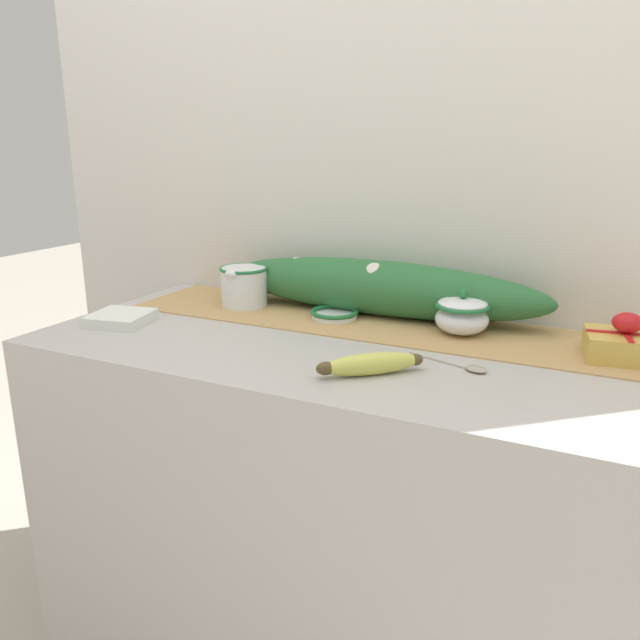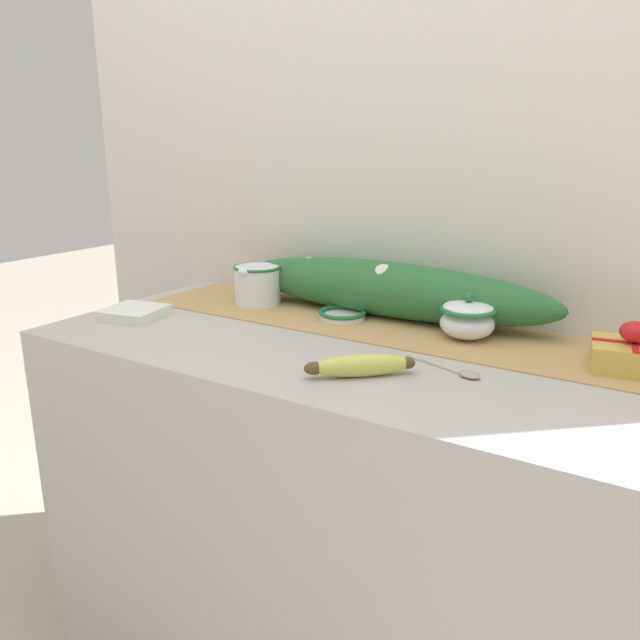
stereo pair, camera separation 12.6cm
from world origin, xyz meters
The scene contains 11 objects.
countertop centered at (0.00, 0.00, 0.45)m, with size 1.25×0.61×0.91m, color #B7B2AD.
back_wall centered at (0.00, 0.32, 1.20)m, with size 2.05×0.04×2.40m, color silver.
table_runner centered at (0.00, 0.16, 0.91)m, with size 1.15×0.27×0.00m, color tan.
cream_pitcher centered at (-0.33, 0.16, 0.96)m, with size 0.12×0.14×0.10m.
sugar_bowl centered at (0.22, 0.16, 0.95)m, with size 0.11×0.11×0.10m.
small_dish centered at (-0.08, 0.15, 0.92)m, with size 0.11×0.11×0.02m.
banana centered at (0.13, -0.15, 0.93)m, with size 0.17×0.15×0.04m.
spoon centered at (0.29, -0.05, 0.91)m, with size 0.16×0.06×0.01m.
napkin_stack centered at (-0.50, -0.09, 0.92)m, with size 0.13×0.13×0.02m, color white.
gift_box centered at (0.53, 0.13, 0.94)m, with size 0.15×0.14×0.09m.
poinsettia_garland centered at (0.00, 0.23, 0.98)m, with size 0.81×0.14×0.13m.
Camera 2 is at (0.61, -1.06, 1.31)m, focal length 35.00 mm.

